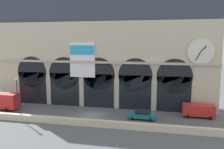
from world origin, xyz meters
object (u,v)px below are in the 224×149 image
at_px(box_truck_west, 0,101).
at_px(street_lamp_quayside, 17,93).
at_px(car_mideast, 142,115).
at_px(van_east, 198,110).

bearing_deg(box_truck_west, street_lamp_quayside, -31.22).
distance_m(box_truck_west, street_lamp_quayside, 8.07).
bearing_deg(car_mideast, van_east, 18.45).
xyz_separation_m(car_mideast, van_east, (9.19, 3.06, 0.44)).
xyz_separation_m(car_mideast, street_lamp_quayside, (-20.14, -3.98, 3.61)).
relative_size(box_truck_west, car_mideast, 1.70).
bearing_deg(box_truck_west, car_mideast, 0.09).
bearing_deg(van_east, box_truck_west, -175.05).
bearing_deg(car_mideast, street_lamp_quayside, -168.82).
height_order(box_truck_west, car_mideast, box_truck_west).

